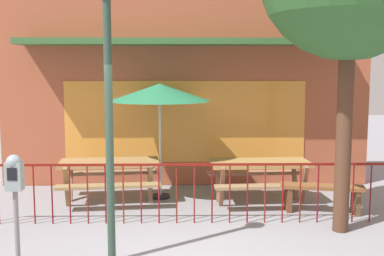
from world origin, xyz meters
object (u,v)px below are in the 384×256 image
(picnic_table_right, at_px, (260,170))
(parking_meter_near, at_px, (15,185))
(patio_bench, at_px, (322,192))
(street_lamp, at_px, (108,77))
(picnic_table_left, at_px, (110,170))
(patio_umbrella, at_px, (160,93))

(picnic_table_right, xyz_separation_m, parking_meter_near, (-3.29, -3.27, 0.54))
(patio_bench, bearing_deg, parking_meter_near, -148.22)
(picnic_table_right, bearing_deg, patio_bench, -33.16)
(picnic_table_right, xyz_separation_m, street_lamp, (-2.31, -2.68, 1.74))
(picnic_table_left, xyz_separation_m, parking_meter_near, (-0.54, -3.34, 0.54))
(picnic_table_left, height_order, picnic_table_right, same)
(patio_umbrella, bearing_deg, street_lamp, -98.76)
(patio_umbrella, bearing_deg, patio_bench, -19.59)
(patio_bench, distance_m, street_lamp, 4.35)
(patio_umbrella, xyz_separation_m, patio_bench, (2.80, -1.00, -1.65))
(picnic_table_left, height_order, patio_umbrella, patio_umbrella)
(picnic_table_left, relative_size, parking_meter_near, 1.29)
(picnic_table_right, height_order, parking_meter_near, parking_meter_near)
(street_lamp, bearing_deg, picnic_table_left, 99.15)
(patio_bench, height_order, street_lamp, street_lamp)
(parking_meter_near, bearing_deg, patio_bench, 31.78)
(picnic_table_right, distance_m, parking_meter_near, 4.67)
(patio_umbrella, distance_m, patio_bench, 3.40)
(picnic_table_left, relative_size, street_lamp, 0.55)
(picnic_table_left, bearing_deg, street_lamp, -80.85)
(picnic_table_right, bearing_deg, patio_umbrella, 168.69)
(street_lamp, bearing_deg, parking_meter_near, -149.13)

